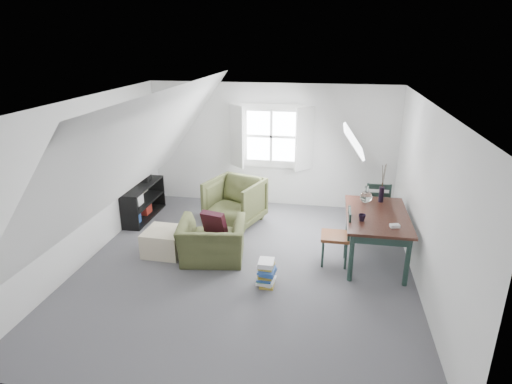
% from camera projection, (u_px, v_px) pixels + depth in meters
% --- Properties ---
extents(floor, '(5.50, 5.50, 0.00)m').
position_uv_depth(floor, '(246.00, 267.00, 6.59)').
color(floor, '#535358').
rests_on(floor, ground).
extents(ceiling, '(5.50, 5.50, 0.00)m').
position_uv_depth(ceiling, '(244.00, 103.00, 5.74)').
color(ceiling, white).
rests_on(ceiling, wall_back).
extents(wall_back, '(5.00, 0.00, 5.00)m').
position_uv_depth(wall_back, '(271.00, 146.00, 8.71)').
color(wall_back, silver).
rests_on(wall_back, ground).
extents(wall_front, '(5.00, 0.00, 5.00)m').
position_uv_depth(wall_front, '(181.00, 298.00, 3.62)').
color(wall_front, silver).
rests_on(wall_front, ground).
extents(wall_left, '(0.00, 5.50, 5.50)m').
position_uv_depth(wall_left, '(86.00, 181.00, 6.57)').
color(wall_left, silver).
rests_on(wall_left, ground).
extents(wall_right, '(0.00, 5.50, 5.50)m').
position_uv_depth(wall_right, '(427.00, 201.00, 5.75)').
color(wall_right, silver).
rests_on(wall_right, ground).
extents(slope_left, '(3.19, 5.50, 4.48)m').
position_uv_depth(slope_left, '(140.00, 150.00, 6.24)').
color(slope_left, white).
rests_on(slope_left, wall_left).
extents(slope_right, '(3.19, 5.50, 4.48)m').
position_uv_depth(slope_right, '(358.00, 160.00, 5.73)').
color(slope_right, white).
rests_on(slope_right, wall_right).
extents(dormer_window, '(1.71, 0.35, 1.30)m').
position_uv_depth(dormer_window, '(271.00, 137.00, 8.57)').
color(dormer_window, white).
rests_on(dormer_window, wall_back).
extents(skylight, '(0.35, 0.75, 0.47)m').
position_uv_depth(skylight, '(354.00, 141.00, 6.94)').
color(skylight, white).
rests_on(skylight, slope_right).
extents(armchair_near, '(1.12, 1.02, 0.65)m').
position_uv_depth(armchair_near, '(213.00, 260.00, 6.79)').
color(armchair_near, '#434825').
rests_on(armchair_near, floor).
extents(armchair_far, '(1.18, 1.20, 0.86)m').
position_uv_depth(armchair_far, '(235.00, 223.00, 8.16)').
color(armchair_far, '#434825').
rests_on(armchair_far, floor).
extents(throw_pillow, '(0.43, 0.31, 0.40)m').
position_uv_depth(throw_pillow, '(214.00, 223.00, 6.73)').
color(throw_pillow, '#370F1A').
rests_on(throw_pillow, armchair_near).
extents(ottoman, '(0.62, 0.62, 0.40)m').
position_uv_depth(ottoman, '(165.00, 242.00, 6.95)').
color(ottoman, beige).
rests_on(ottoman, floor).
extents(dining_table, '(0.94, 1.56, 0.78)m').
position_uv_depth(dining_table, '(377.00, 220.00, 6.58)').
color(dining_table, black).
rests_on(dining_table, floor).
extents(demijohn, '(0.20, 0.20, 0.28)m').
position_uv_depth(demijohn, '(366.00, 196.00, 6.94)').
color(demijohn, silver).
rests_on(demijohn, dining_table).
extents(vase_twigs, '(0.08, 0.09, 0.64)m').
position_uv_depth(vase_twigs, '(381.00, 194.00, 6.99)').
color(vase_twigs, black).
rests_on(vase_twigs, dining_table).
extents(cup, '(0.11, 0.11, 0.10)m').
position_uv_depth(cup, '(362.00, 221.00, 6.31)').
color(cup, black).
rests_on(cup, dining_table).
extents(paper_box, '(0.15, 0.12, 0.04)m').
position_uv_depth(paper_box, '(395.00, 226.00, 6.09)').
color(paper_box, white).
rests_on(paper_box, dining_table).
extents(dining_chair_far, '(0.46, 0.46, 0.99)m').
position_uv_depth(dining_chair_far, '(376.00, 206.00, 7.57)').
color(dining_chair_far, brown).
rests_on(dining_chair_far, floor).
extents(dining_chair_near, '(0.42, 0.42, 0.91)m').
position_uv_depth(dining_chair_near, '(338.00, 235.00, 6.55)').
color(dining_chair_near, brown).
rests_on(dining_chair_near, floor).
extents(media_shelf, '(0.43, 1.30, 0.67)m').
position_uv_depth(media_shelf, '(141.00, 203.00, 8.27)').
color(media_shelf, black).
rests_on(media_shelf, floor).
extents(electronics_box, '(0.21, 0.27, 0.20)m').
position_uv_depth(electronics_box, '(145.00, 177.00, 8.39)').
color(electronics_box, black).
rests_on(electronics_box, media_shelf).
extents(magazine_stack, '(0.28, 0.34, 0.38)m').
position_uv_depth(magazine_stack, '(266.00, 273.00, 6.04)').
color(magazine_stack, '#B29933').
rests_on(magazine_stack, floor).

